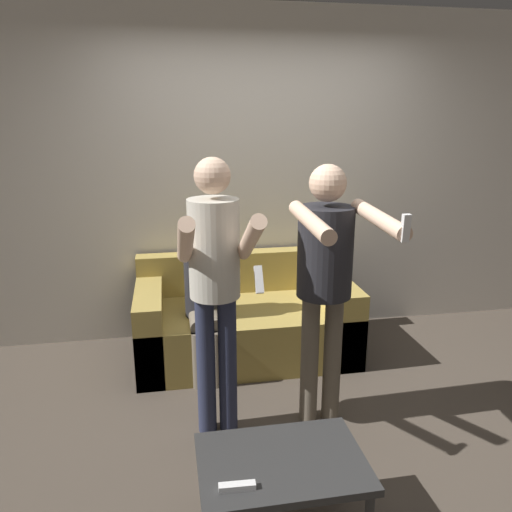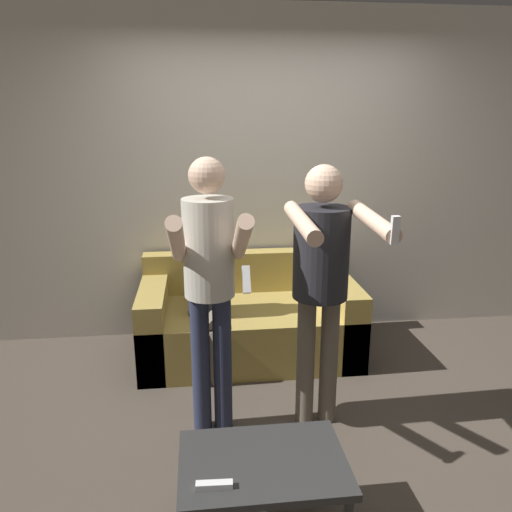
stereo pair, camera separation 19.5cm
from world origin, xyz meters
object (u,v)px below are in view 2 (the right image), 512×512
object	(u,v)px
person_standing_left	(209,272)
person_standing_right	(322,269)
couch	(249,321)
person_seated	(206,292)
remote_on_table	(214,485)
coffee_table	(263,470)

from	to	relation	value
person_standing_left	person_standing_right	xyz separation A→B (m)	(0.64, -0.00, -0.00)
couch	person_seated	world-z (taller)	person_seated
remote_on_table	couch	bearing A→B (deg)	80.17
person_standing_left	remote_on_table	xyz separation A→B (m)	(-0.02, -0.98, -0.58)
person_seated	person_standing_left	bearing A→B (deg)	-89.08
person_seated	coffee_table	world-z (taller)	person_seated
couch	person_standing_right	distance (m)	1.29
person_seated	person_standing_right	bearing A→B (deg)	-50.20
person_standing_left	coffee_table	world-z (taller)	person_standing_left
couch	coffee_table	bearing A→B (deg)	-93.95
person_standing_left	person_standing_right	bearing A→B (deg)	-0.33
couch	coffee_table	world-z (taller)	couch
person_standing_left	remote_on_table	bearing A→B (deg)	-91.33
person_standing_right	coffee_table	bearing A→B (deg)	-118.13
person_standing_left	person_seated	distance (m)	0.88
person_standing_left	person_standing_right	size ratio (longest dim) A/B	1.03
remote_on_table	coffee_table	bearing A→B (deg)	32.97
person_standing_right	person_seated	xyz separation A→B (m)	(-0.66, 0.79, -0.40)
person_seated	coffee_table	distance (m)	1.66
person_seated	remote_on_table	bearing A→B (deg)	-90.33
couch	person_seated	bearing A→B (deg)	-146.70
person_standing_right	coffee_table	size ratio (longest dim) A/B	2.19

